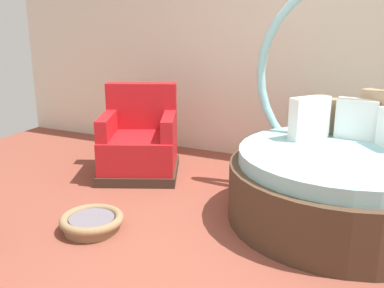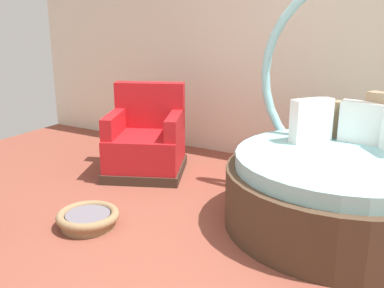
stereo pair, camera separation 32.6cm
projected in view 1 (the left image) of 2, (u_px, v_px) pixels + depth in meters
name	position (u px, v px, depth m)	size (l,w,h in m)	color
ground_plane	(228.00, 271.00, 3.07)	(8.00, 8.00, 0.02)	brown
back_wall	(315.00, 26.00, 4.80)	(8.00, 0.12, 3.07)	silver
round_daybed	(344.00, 172.00, 3.74)	(1.85, 1.85, 2.05)	#473323
red_armchair	(140.00, 144.00, 4.80)	(1.05, 1.05, 0.94)	#38281E
pet_basket	(92.00, 222.00, 3.60)	(0.51, 0.51, 0.13)	#8E704C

